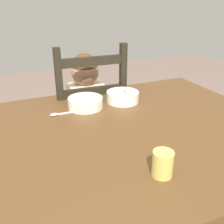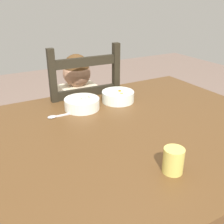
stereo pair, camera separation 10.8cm
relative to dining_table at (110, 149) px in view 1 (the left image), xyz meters
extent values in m
cube|color=brown|center=(0.00, 0.00, 0.06)|extent=(1.57, 1.10, 0.04)
cylinder|color=brown|center=(0.71, 0.47, -0.31)|extent=(0.07, 0.07, 0.71)
cube|color=black|center=(0.10, 0.65, -0.23)|extent=(0.44, 0.44, 0.02)
cube|color=black|center=(0.29, 0.83, -0.45)|extent=(0.04, 0.04, 0.43)
cube|color=black|center=(-0.08, 0.85, -0.45)|extent=(0.04, 0.04, 0.43)
cube|color=black|center=(0.28, 0.45, -0.45)|extent=(0.04, 0.04, 0.43)
cube|color=black|center=(-0.10, 0.47, -0.45)|extent=(0.04, 0.04, 0.43)
cube|color=black|center=(0.28, 0.45, 0.08)|extent=(0.04, 0.04, 0.59)
cube|color=black|center=(-0.10, 0.47, 0.08)|extent=(0.04, 0.04, 0.59)
cube|color=black|center=(0.09, 0.46, 0.28)|extent=(0.36, 0.04, 0.05)
cube|color=black|center=(0.09, 0.46, 0.11)|extent=(0.36, 0.04, 0.05)
cube|color=beige|center=(0.10, 0.62, -0.06)|extent=(0.22, 0.14, 0.32)
sphere|color=#A9795B|center=(0.10, 0.62, 0.18)|extent=(0.17, 0.17, 0.17)
sphere|color=#53351A|center=(0.10, 0.62, 0.22)|extent=(0.16, 0.16, 0.16)
cylinder|color=#3F4C72|center=(0.04, 0.50, -0.44)|extent=(0.07, 0.07, 0.45)
cylinder|color=#3F4C72|center=(0.15, 0.50, -0.44)|extent=(0.07, 0.07, 0.45)
cylinder|color=beige|center=(-0.03, 0.52, 0.02)|extent=(0.06, 0.24, 0.13)
cylinder|color=beige|center=(0.23, 0.52, 0.02)|extent=(0.06, 0.24, 0.13)
cylinder|color=white|center=(-0.01, 0.30, 0.11)|extent=(0.18, 0.18, 0.06)
cylinder|color=white|center=(-0.01, 0.30, 0.09)|extent=(0.08, 0.08, 0.01)
cylinder|color=#48992C|center=(-0.01, 0.30, 0.12)|extent=(0.15, 0.15, 0.03)
sphere|color=#549420|center=(-0.01, 0.30, 0.13)|extent=(0.01, 0.01, 0.01)
sphere|color=#4B9E31|center=(0.01, 0.30, 0.13)|extent=(0.01, 0.01, 0.01)
sphere|color=#548F31|center=(0.03, 0.31, 0.13)|extent=(0.01, 0.01, 0.01)
sphere|color=#459431|center=(0.03, 0.29, 0.13)|extent=(0.01, 0.01, 0.01)
cylinder|color=white|center=(0.20, 0.30, 0.11)|extent=(0.18, 0.18, 0.06)
cylinder|color=white|center=(0.20, 0.30, 0.09)|extent=(0.08, 0.08, 0.01)
cylinder|color=orange|center=(0.20, 0.30, 0.12)|extent=(0.14, 0.14, 0.03)
cube|color=orange|center=(0.21, 0.26, 0.14)|extent=(0.02, 0.02, 0.01)
cube|color=orange|center=(0.21, 0.30, 0.14)|extent=(0.01, 0.01, 0.01)
cube|color=orange|center=(0.22, 0.31, 0.14)|extent=(0.02, 0.02, 0.01)
cube|color=silver|center=(-0.11, 0.27, 0.08)|extent=(0.10, 0.01, 0.00)
ellipsoid|color=silver|center=(-0.18, 0.27, 0.09)|extent=(0.04, 0.03, 0.01)
cylinder|color=#DFCE60|center=(0.04, -0.33, 0.13)|extent=(0.07, 0.07, 0.09)
camera|label=1|loc=(-0.39, -0.91, 0.62)|focal=42.34mm
camera|label=2|loc=(-0.49, -0.86, 0.62)|focal=42.34mm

